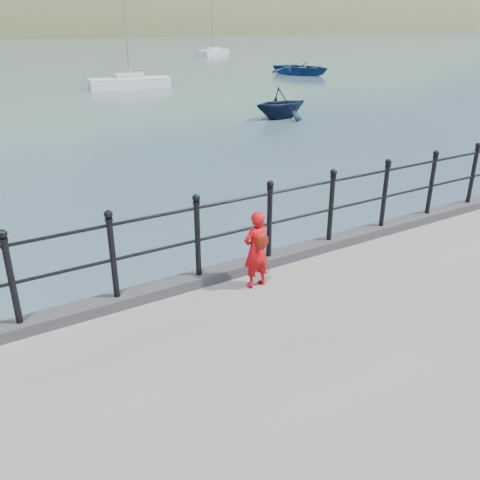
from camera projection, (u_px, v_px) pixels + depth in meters
ground at (231, 326)px, 8.07m from camera, size 600.00×600.00×0.00m
kerb at (235, 269)px, 7.53m from camera, size 60.00×0.30×0.15m
railing at (235, 222)px, 7.23m from camera, size 18.11×0.11×1.20m
far_shore at (30, 88)px, 222.88m from camera, size 830.00×200.00×156.00m
child at (256, 249)px, 6.98m from camera, size 0.42×0.33×1.12m
launch_blue at (302, 68)px, 45.92m from camera, size 5.34×6.41×1.14m
launch_navy at (281, 103)px, 25.00m from camera, size 2.98×2.59×1.54m
sailboat_far at (212, 52)px, 73.60m from camera, size 7.03×5.80×10.20m
sailboat_near at (130, 83)px, 36.88m from camera, size 5.94×2.39×8.00m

